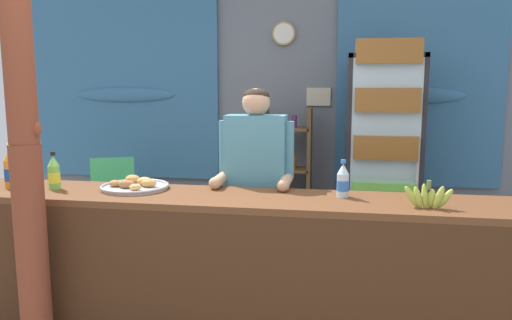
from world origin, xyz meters
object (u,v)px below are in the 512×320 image
(pastry_tray, at_px, (135,186))
(bottle_shelf_rack, at_px, (287,174))
(stall_counter, at_px, (220,255))
(drink_fridge, at_px, (383,144))
(soda_bottle_water, at_px, (343,181))
(soda_bottle_orange_soda, at_px, (11,170))
(soda_bottle_lime_soda, at_px, (54,173))
(timber_post, at_px, (25,153))
(plastic_lawn_chair, at_px, (113,197))
(shopkeeper, at_px, (256,173))
(banana_bunch, at_px, (428,197))

(pastry_tray, bearing_deg, bottle_shelf_rack, 66.91)
(stall_counter, distance_m, drink_fridge, 2.09)
(stall_counter, height_order, soda_bottle_water, soda_bottle_water)
(soda_bottle_orange_soda, distance_m, soda_bottle_lime_soda, 0.29)
(bottle_shelf_rack, bearing_deg, soda_bottle_water, -73.84)
(stall_counter, distance_m, timber_post, 1.24)
(plastic_lawn_chair, bearing_deg, pastry_tray, -58.51)
(shopkeeper, relative_size, soda_bottle_orange_soda, 5.32)
(bottle_shelf_rack, distance_m, shopkeeper, 1.53)
(bottle_shelf_rack, xyz_separation_m, soda_bottle_orange_soda, (-1.59, -1.96, 0.32))
(soda_bottle_orange_soda, bearing_deg, pastry_tray, 8.14)
(soda_bottle_lime_soda, xyz_separation_m, soda_bottle_water, (1.83, 0.09, -0.01))
(plastic_lawn_chair, xyz_separation_m, shopkeeper, (1.61, -1.08, 0.48))
(stall_counter, distance_m, soda_bottle_orange_soda, 1.49)
(drink_fridge, bearing_deg, shopkeeper, -128.79)
(pastry_tray, xyz_separation_m, banana_bunch, (1.78, -0.20, 0.04))
(bottle_shelf_rack, xyz_separation_m, pastry_tray, (-0.79, -1.85, 0.22))
(timber_post, xyz_separation_m, soda_bottle_lime_soda, (-0.10, 0.42, -0.19))
(bottle_shelf_rack, xyz_separation_m, soda_bottle_water, (0.54, -1.85, 0.30))
(shopkeeper, distance_m, soda_bottle_orange_soda, 1.60)
(soda_bottle_water, bearing_deg, plastic_lawn_chair, 146.98)
(shopkeeper, xyz_separation_m, pastry_tray, (-0.74, -0.34, -0.05))
(soda_bottle_orange_soda, height_order, pastry_tray, soda_bottle_orange_soda)
(timber_post, bearing_deg, banana_bunch, 8.04)
(soda_bottle_lime_soda, bearing_deg, shopkeeper, 19.44)
(drink_fridge, relative_size, pastry_tray, 4.46)
(timber_post, height_order, bottle_shelf_rack, timber_post)
(timber_post, bearing_deg, pastry_tray, 51.23)
(timber_post, relative_size, plastic_lawn_chair, 2.89)
(plastic_lawn_chair, xyz_separation_m, soda_bottle_water, (2.20, -1.43, 0.50))
(soda_bottle_lime_soda, distance_m, pastry_tray, 0.52)
(soda_bottle_orange_soda, relative_size, soda_bottle_water, 1.28)
(timber_post, bearing_deg, drink_fridge, 44.16)
(banana_bunch, bearing_deg, shopkeeper, 152.44)
(stall_counter, xyz_separation_m, soda_bottle_orange_soda, (-1.41, 0.10, 0.46))
(shopkeeper, height_order, soda_bottle_orange_soda, shopkeeper)
(bottle_shelf_rack, relative_size, plastic_lawn_chair, 1.57)
(timber_post, bearing_deg, stall_counter, 16.28)
(shopkeeper, height_order, pastry_tray, shopkeeper)
(soda_bottle_lime_soda, bearing_deg, stall_counter, -5.91)
(stall_counter, height_order, plastic_lawn_chair, stall_counter)
(soda_bottle_orange_soda, height_order, soda_bottle_lime_soda, soda_bottle_orange_soda)
(drink_fridge, xyz_separation_m, soda_bottle_orange_soda, (-2.48, -1.63, -0.03))
(soda_bottle_water, distance_m, pastry_tray, 1.33)
(drink_fridge, bearing_deg, soda_bottle_lime_soda, -143.61)
(plastic_lawn_chair, height_order, soda_bottle_orange_soda, soda_bottle_orange_soda)
(bottle_shelf_rack, height_order, soda_bottle_water, bottle_shelf_rack)
(shopkeeper, bearing_deg, pastry_tray, -154.90)
(drink_fridge, bearing_deg, soda_bottle_orange_soda, -146.64)
(soda_bottle_water, xyz_separation_m, pastry_tray, (-1.32, 0.00, -0.07))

